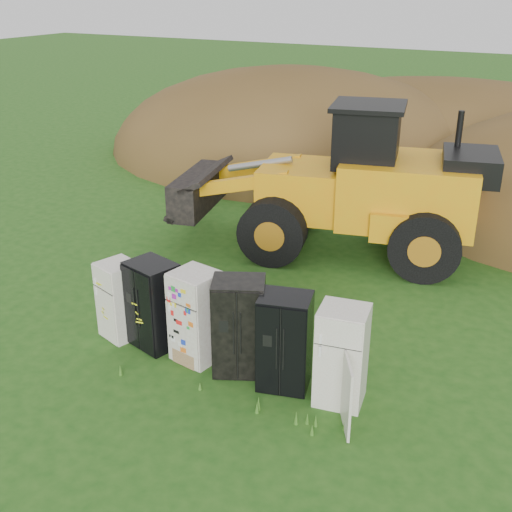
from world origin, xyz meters
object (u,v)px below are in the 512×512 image
(fridge_leftmost, at_px, (120,300))
(fridge_open_door, at_px, (342,356))
(fridge_black_right, at_px, (285,342))
(wheel_loader, at_px, (326,179))
(fridge_dark_mid, at_px, (239,326))
(fridge_black_side, at_px, (153,305))
(fridge_sticker, at_px, (196,316))

(fridge_leftmost, distance_m, fridge_open_door, 4.79)
(fridge_black_right, height_order, wheel_loader, wheel_loader)
(fridge_leftmost, xyz_separation_m, wheel_loader, (1.92, 6.24, 1.18))
(fridge_dark_mid, distance_m, fridge_open_door, 2.02)
(fridge_leftmost, relative_size, fridge_black_side, 0.91)
(fridge_black_side, bearing_deg, fridge_leftmost, -162.00)
(fridge_leftmost, xyz_separation_m, fridge_black_side, (0.81, 0.03, 0.08))
(fridge_black_side, xyz_separation_m, fridge_dark_mid, (1.95, -0.01, 0.04))
(fridge_sticker, xyz_separation_m, fridge_dark_mid, (0.91, 0.02, 0.01))
(fridge_dark_mid, xyz_separation_m, wheel_loader, (-0.85, 6.23, 1.06))
(fridge_black_right, bearing_deg, fridge_black_side, 164.88)
(fridge_dark_mid, distance_m, wheel_loader, 6.37)
(fridge_black_right, xyz_separation_m, wheel_loader, (-1.81, 6.28, 1.09))
(fridge_black_side, bearing_deg, fridge_sticker, 13.92)
(fridge_leftmost, xyz_separation_m, fridge_open_door, (4.79, -0.01, 0.09))
(fridge_black_side, height_order, wheel_loader, wheel_loader)
(fridge_sticker, relative_size, wheel_loader, 0.22)
(fridge_black_right, height_order, fridge_open_door, fridge_open_door)
(fridge_open_door, bearing_deg, fridge_black_side, 170.88)
(fridge_leftmost, height_order, wheel_loader, wheel_loader)
(fridge_sticker, xyz_separation_m, wheel_loader, (0.07, 6.25, 1.08))
(fridge_open_door, bearing_deg, fridge_sticker, 171.40)
(fridge_black_side, xyz_separation_m, fridge_open_door, (3.97, -0.04, 0.01))
(wheel_loader, bearing_deg, fridge_dark_mid, -95.12)
(fridge_sticker, xyz_separation_m, fridge_black_right, (1.87, -0.03, -0.02))
(fridge_sticker, relative_size, fridge_black_right, 1.02)
(fridge_dark_mid, relative_size, wheel_loader, 0.23)
(fridge_sticker, bearing_deg, fridge_leftmost, -169.69)
(fridge_open_door, bearing_deg, fridge_black_right, 172.91)
(fridge_leftmost, xyz_separation_m, fridge_black_right, (3.72, -0.04, 0.08))
(fridge_black_right, bearing_deg, fridge_open_door, -12.34)
(fridge_black_right, distance_m, fridge_open_door, 1.06)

